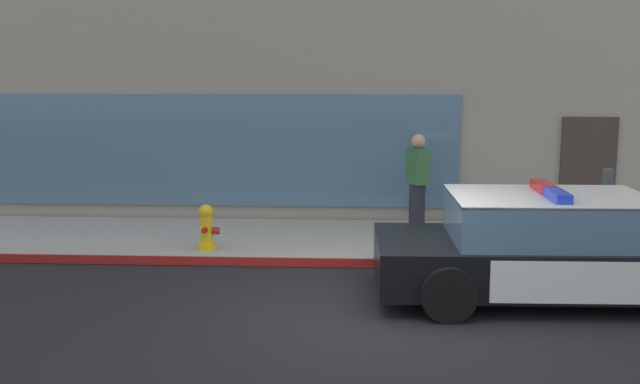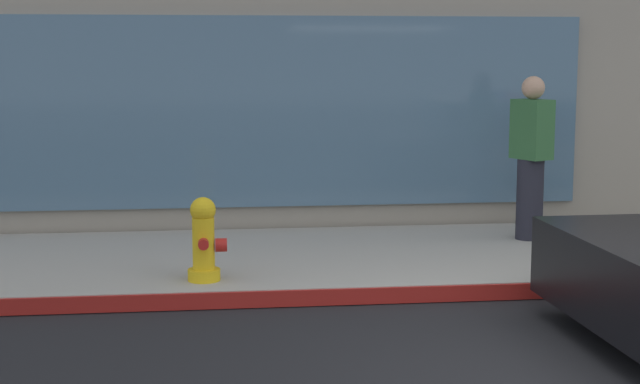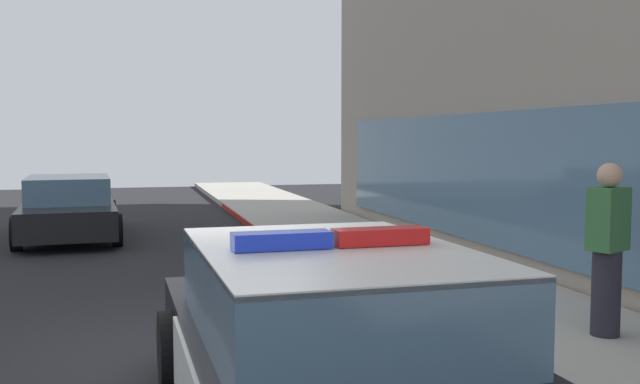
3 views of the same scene
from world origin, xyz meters
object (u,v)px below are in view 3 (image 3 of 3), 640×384
police_cruiser (338,356)px  car_far_lane (69,208)px  pedestrian_on_sidewalk (607,249)px  fire_hydrant (357,252)px

police_cruiser → car_far_lane: bearing=-168.4°
police_cruiser → car_far_lane: (-11.29, -2.55, -0.05)m
car_far_lane → pedestrian_on_sidewalk: bearing=-152.6°
car_far_lane → pedestrian_on_sidewalk: pedestrian_on_sidewalk is taller
police_cruiser → fire_hydrant: bearing=159.5°
pedestrian_on_sidewalk → fire_hydrant: bearing=179.4°
police_cruiser → pedestrian_on_sidewalk: pedestrian_on_sidewalk is taller
fire_hydrant → car_far_lane: car_far_lane is taller
pedestrian_on_sidewalk → car_far_lane: bearing=-173.3°
fire_hydrant → car_far_lane: bearing=-145.7°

